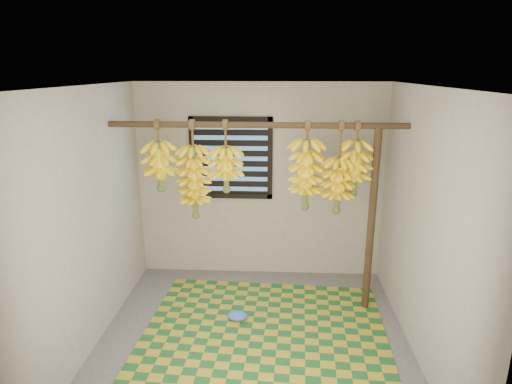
# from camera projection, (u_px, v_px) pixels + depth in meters

# --- Properties ---
(floor) EXTENTS (3.00, 3.00, 0.01)m
(floor) POSITION_uv_depth(u_px,v_px,m) (253.00, 342.00, 4.13)
(floor) COLOR #545454
(floor) RESTS_ON ground
(ceiling) EXTENTS (3.00, 3.00, 0.01)m
(ceiling) POSITION_uv_depth(u_px,v_px,m) (252.00, 86.00, 3.46)
(ceiling) COLOR silver
(ceiling) RESTS_ON wall_back
(wall_back) EXTENTS (3.00, 0.01, 2.40)m
(wall_back) POSITION_uv_depth(u_px,v_px,m) (260.00, 182.00, 5.24)
(wall_back) COLOR gray
(wall_back) RESTS_ON floor
(wall_left) EXTENTS (0.01, 3.00, 2.40)m
(wall_left) POSITION_uv_depth(u_px,v_px,m) (87.00, 222.00, 3.87)
(wall_left) COLOR gray
(wall_left) RESTS_ON floor
(wall_right) EXTENTS (0.01, 3.00, 2.40)m
(wall_right) POSITION_uv_depth(u_px,v_px,m) (425.00, 228.00, 3.72)
(wall_right) COLOR gray
(wall_right) RESTS_ON floor
(window) EXTENTS (1.00, 0.04, 1.00)m
(window) POSITION_uv_depth(u_px,v_px,m) (231.00, 158.00, 5.15)
(window) COLOR black
(window) RESTS_ON wall_back
(hanging_pole) EXTENTS (3.00, 0.06, 0.06)m
(hanging_pole) POSITION_uv_depth(u_px,v_px,m) (257.00, 125.00, 4.24)
(hanging_pole) COLOR #3C2B18
(hanging_pole) RESTS_ON wall_left
(support_post) EXTENTS (0.08, 0.08, 2.00)m
(support_post) POSITION_uv_depth(u_px,v_px,m) (371.00, 222.00, 4.46)
(support_post) COLOR #3C2B18
(support_post) RESTS_ON floor
(woven_mat) EXTENTS (2.50, 2.04, 0.01)m
(woven_mat) POSITION_uv_depth(u_px,v_px,m) (265.00, 330.00, 4.31)
(woven_mat) COLOR #1A5A28
(woven_mat) RESTS_ON floor
(plastic_bag) EXTENTS (0.23, 0.17, 0.09)m
(plastic_bag) POSITION_uv_depth(u_px,v_px,m) (237.00, 316.00, 4.46)
(plastic_bag) COLOR blue
(plastic_bag) RESTS_ON woven_mat
(banana_bunch_a) EXTENTS (0.33, 0.33, 0.73)m
(banana_bunch_a) POSITION_uv_depth(u_px,v_px,m) (160.00, 166.00, 4.41)
(banana_bunch_a) COLOR brown
(banana_bunch_a) RESTS_ON hanging_pole
(banana_bunch_b) EXTENTS (0.35, 0.35, 1.03)m
(banana_bunch_b) POSITION_uv_depth(u_px,v_px,m) (194.00, 182.00, 4.44)
(banana_bunch_b) COLOR brown
(banana_bunch_b) RESTS_ON hanging_pole
(banana_bunch_c) EXTENTS (0.34, 0.34, 0.74)m
(banana_bunch_c) POSITION_uv_depth(u_px,v_px,m) (226.00, 169.00, 4.39)
(banana_bunch_c) COLOR brown
(banana_bunch_c) RESTS_ON hanging_pole
(banana_bunch_d) EXTENTS (0.33, 0.33, 0.91)m
(banana_bunch_d) POSITION_uv_depth(u_px,v_px,m) (306.00, 174.00, 4.36)
(banana_bunch_d) COLOR brown
(banana_bunch_d) RESTS_ON hanging_pole
(banana_bunch_e) EXTENTS (0.33, 0.33, 0.95)m
(banana_bunch_e) POSITION_uv_depth(u_px,v_px,m) (338.00, 185.00, 4.37)
(banana_bunch_e) COLOR brown
(banana_bunch_e) RESTS_ON hanging_pole
(banana_bunch_f) EXTENTS (0.32, 0.32, 0.76)m
(banana_bunch_f) POSITION_uv_depth(u_px,v_px,m) (355.00, 168.00, 4.31)
(banana_bunch_f) COLOR brown
(banana_bunch_f) RESTS_ON hanging_pole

